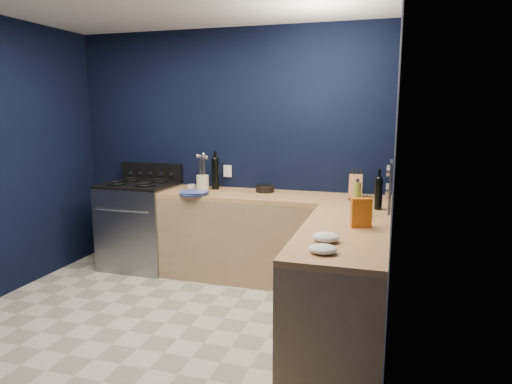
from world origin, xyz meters
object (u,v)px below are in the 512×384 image
at_px(plate_stack, 194,193).
at_px(crouton_bag, 361,213).
at_px(gas_range, 141,226).
at_px(utensil_crock, 203,183).
at_px(knife_block, 356,188).

xyz_separation_m(plate_stack, crouton_bag, (1.71, -0.84, 0.09)).
height_order(gas_range, utensil_crock, utensil_crock).
xyz_separation_m(gas_range, crouton_bag, (2.47, -1.06, 0.55)).
distance_m(gas_range, plate_stack, 0.92).
relative_size(utensil_crock, knife_block, 0.72).
bearing_deg(gas_range, knife_block, 0.44).
bearing_deg(knife_block, plate_stack, -174.98).
distance_m(gas_range, crouton_bag, 2.74).
bearing_deg(plate_stack, gas_range, 163.92).
distance_m(gas_range, utensil_crock, 0.91).
height_order(plate_stack, utensil_crock, utensil_crock).
height_order(utensil_crock, crouton_bag, crouton_bag).
relative_size(gas_range, knife_block, 4.09).
bearing_deg(crouton_bag, plate_stack, 136.35).
bearing_deg(knife_block, crouton_bag, -86.82).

